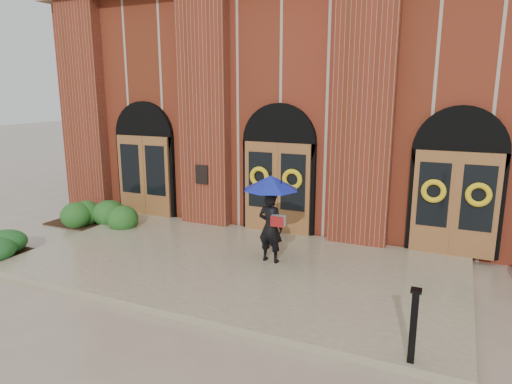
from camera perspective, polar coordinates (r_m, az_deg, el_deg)
The scene contains 6 objects.
ground at distance 10.59m, azimuth -2.93°, elevation -9.75°, with size 90.00×90.00×0.00m, color tan.
landing at distance 10.69m, azimuth -2.56°, elevation -9.10°, with size 10.00×5.30×0.15m, color tan.
church_building at distance 18.07m, azimuth 9.95°, elevation 10.75°, with size 16.20×12.53×7.00m.
man_with_umbrella at distance 10.29m, azimuth 1.86°, elevation -1.25°, with size 1.37×1.37×2.02m.
metal_post at distance 7.16m, azimuth 19.09°, elevation -15.36°, with size 0.16×0.16×1.14m.
hedge_wall_left at distance 14.69m, azimuth -19.31°, elevation -2.56°, with size 2.84×1.14×0.73m, color #21541C.
Camera 1 is at (4.50, -8.71, 4.02)m, focal length 32.00 mm.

